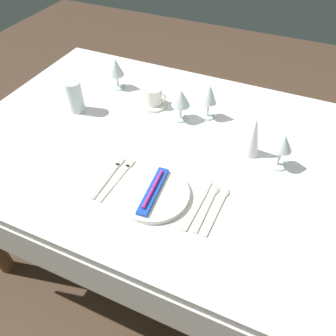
{
  "coord_description": "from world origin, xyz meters",
  "views": [
    {
      "loc": [
        0.31,
        -0.9,
        1.58
      ],
      "look_at": [
        -0.03,
        -0.15,
        0.76
      ],
      "focal_mm": 35.57,
      "sensor_mm": 36.0,
      "label": 1
    }
  ],
  "objects_px": {
    "wine_glass_far": "(209,96)",
    "coffee_cup_left": "(154,96)",
    "wine_glass_right": "(283,145)",
    "napkin_folded": "(253,136)",
    "toothbrush_package": "(153,190)",
    "drink_tumbler": "(76,98)",
    "dinner_knife": "(197,206)",
    "fork_outer": "(119,178)",
    "spoon_soup": "(209,202)",
    "spoon_dessert": "(219,205)",
    "wine_glass_centre": "(116,69)",
    "fork_inner": "(110,176)",
    "wine_glass_left": "(181,99)",
    "dinner_plate": "(153,194)"
  },
  "relations": [
    {
      "from": "wine_glass_right",
      "to": "napkin_folded",
      "type": "bearing_deg",
      "value": 167.11
    },
    {
      "from": "spoon_dessert",
      "to": "wine_glass_left",
      "type": "bearing_deg",
      "value": 127.45
    },
    {
      "from": "fork_outer",
      "to": "wine_glass_far",
      "type": "bearing_deg",
      "value": 70.67
    },
    {
      "from": "wine_glass_far",
      "to": "drink_tumbler",
      "type": "distance_m",
      "value": 0.56
    },
    {
      "from": "wine_glass_right",
      "to": "napkin_folded",
      "type": "xyz_separation_m",
      "value": [
        -0.11,
        0.02,
        -0.02
      ]
    },
    {
      "from": "toothbrush_package",
      "to": "napkin_folded",
      "type": "xyz_separation_m",
      "value": [
        0.24,
        0.34,
        0.05
      ]
    },
    {
      "from": "wine_glass_far",
      "to": "fork_outer",
      "type": "bearing_deg",
      "value": -109.33
    },
    {
      "from": "napkin_folded",
      "to": "wine_glass_centre",
      "type": "bearing_deg",
      "value": 163.19
    },
    {
      "from": "dinner_knife",
      "to": "wine_glass_centre",
      "type": "xyz_separation_m",
      "value": [
        -0.6,
        0.53,
        0.09
      ]
    },
    {
      "from": "drink_tumbler",
      "to": "napkin_folded",
      "type": "height_order",
      "value": "napkin_folded"
    },
    {
      "from": "dinner_plate",
      "to": "fork_outer",
      "type": "relative_size",
      "value": 1.1
    },
    {
      "from": "wine_glass_centre",
      "to": "wine_glass_right",
      "type": "xyz_separation_m",
      "value": [
        0.79,
        -0.23,
        0.0
      ]
    },
    {
      "from": "fork_outer",
      "to": "wine_glass_centre",
      "type": "height_order",
      "value": "wine_glass_centre"
    },
    {
      "from": "dinner_plate",
      "to": "napkin_folded",
      "type": "bearing_deg",
      "value": 54.53
    },
    {
      "from": "fork_inner",
      "to": "wine_glass_centre",
      "type": "bearing_deg",
      "value": 116.99
    },
    {
      "from": "spoon_dessert",
      "to": "wine_glass_far",
      "type": "distance_m",
      "value": 0.49
    },
    {
      "from": "spoon_soup",
      "to": "spoon_dessert",
      "type": "xyz_separation_m",
      "value": [
        0.03,
        0.0,
        0.0
      ]
    },
    {
      "from": "wine_glass_far",
      "to": "coffee_cup_left",
      "type": "bearing_deg",
      "value": -176.76
    },
    {
      "from": "dinner_plate",
      "to": "toothbrush_package",
      "type": "relative_size",
      "value": 1.13
    },
    {
      "from": "fork_outer",
      "to": "napkin_folded",
      "type": "height_order",
      "value": "napkin_folded"
    },
    {
      "from": "wine_glass_centre",
      "to": "wine_glass_far",
      "type": "relative_size",
      "value": 0.96
    },
    {
      "from": "spoon_dessert",
      "to": "wine_glass_right",
      "type": "relative_size",
      "value": 1.55
    },
    {
      "from": "toothbrush_package",
      "to": "fork_inner",
      "type": "xyz_separation_m",
      "value": [
        -0.18,
        0.02,
        -0.02
      ]
    },
    {
      "from": "dinner_knife",
      "to": "wine_glass_far",
      "type": "height_order",
      "value": "wine_glass_far"
    },
    {
      "from": "toothbrush_package",
      "to": "wine_glass_centre",
      "type": "xyz_separation_m",
      "value": [
        -0.45,
        0.54,
        0.07
      ]
    },
    {
      "from": "fork_inner",
      "to": "wine_glass_right",
      "type": "distance_m",
      "value": 0.61
    },
    {
      "from": "spoon_dessert",
      "to": "dinner_plate",
      "type": "bearing_deg",
      "value": -167.34
    },
    {
      "from": "fork_inner",
      "to": "napkin_folded",
      "type": "distance_m",
      "value": 0.53
    },
    {
      "from": "fork_outer",
      "to": "spoon_soup",
      "type": "relative_size",
      "value": 1.05
    },
    {
      "from": "wine_glass_far",
      "to": "drink_tumbler",
      "type": "relative_size",
      "value": 1.11
    },
    {
      "from": "spoon_soup",
      "to": "drink_tumbler",
      "type": "xyz_separation_m",
      "value": [
        -0.69,
        0.26,
        0.06
      ]
    },
    {
      "from": "wine_glass_centre",
      "to": "drink_tumbler",
      "type": "distance_m",
      "value": 0.25
    },
    {
      "from": "wine_glass_far",
      "to": "spoon_soup",
      "type": "bearing_deg",
      "value": -70.21
    },
    {
      "from": "spoon_soup",
      "to": "coffee_cup_left",
      "type": "distance_m",
      "value": 0.59
    },
    {
      "from": "napkin_folded",
      "to": "wine_glass_far",
      "type": "bearing_deg",
      "value": 144.95
    },
    {
      "from": "toothbrush_package",
      "to": "drink_tumbler",
      "type": "bearing_deg",
      "value": 148.89
    },
    {
      "from": "fork_inner",
      "to": "wine_glass_centre",
      "type": "height_order",
      "value": "wine_glass_centre"
    },
    {
      "from": "wine_glass_far",
      "to": "drink_tumbler",
      "type": "bearing_deg",
      "value": -161.01
    },
    {
      "from": "dinner_knife",
      "to": "spoon_dessert",
      "type": "bearing_deg",
      "value": 27.22
    },
    {
      "from": "wine_glass_left",
      "to": "spoon_dessert",
      "type": "bearing_deg",
      "value": -52.55
    },
    {
      "from": "spoon_soup",
      "to": "wine_glass_centre",
      "type": "distance_m",
      "value": 0.81
    },
    {
      "from": "wine_glass_left",
      "to": "dinner_knife",
      "type": "bearing_deg",
      "value": -61.23
    },
    {
      "from": "coffee_cup_left",
      "to": "fork_inner",
      "type": "bearing_deg",
      "value": -84.13
    },
    {
      "from": "toothbrush_package",
      "to": "wine_glass_right",
      "type": "bearing_deg",
      "value": 42.04
    },
    {
      "from": "fork_outer",
      "to": "drink_tumbler",
      "type": "xyz_separation_m",
      "value": [
        -0.37,
        0.29,
        0.06
      ]
    },
    {
      "from": "spoon_soup",
      "to": "dinner_plate",
      "type": "bearing_deg",
      "value": -165.74
    },
    {
      "from": "dinner_knife",
      "to": "wine_glass_far",
      "type": "xyz_separation_m",
      "value": [
        -0.13,
        0.48,
        0.1
      ]
    },
    {
      "from": "napkin_folded",
      "to": "toothbrush_package",
      "type": "bearing_deg",
      "value": -125.47
    },
    {
      "from": "spoon_soup",
      "to": "fork_inner",
      "type": "bearing_deg",
      "value": -175.79
    },
    {
      "from": "spoon_dessert",
      "to": "drink_tumbler",
      "type": "relative_size",
      "value": 1.58
    }
  ]
}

